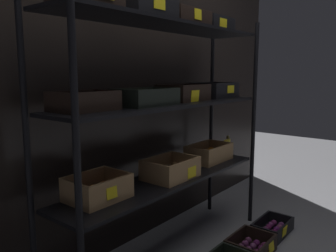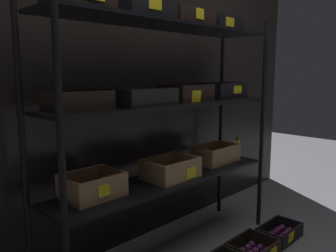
# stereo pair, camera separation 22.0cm
# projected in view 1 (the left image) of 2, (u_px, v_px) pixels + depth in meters

# --- Properties ---
(storefront_wall) EXTENTS (4.11, 0.12, 2.62)m
(storefront_wall) POSITION_uv_depth(u_px,v_px,m) (124.00, 61.00, 2.39)
(storefront_wall) COLOR black
(storefront_wall) RESTS_ON ground_plane
(display_rack) EXTENTS (1.83, 0.43, 1.66)m
(display_rack) POSITION_uv_depth(u_px,v_px,m) (168.00, 99.00, 2.20)
(display_rack) COLOR black
(display_rack) RESTS_ON ground_plane
(crate_ground_plum) EXTENTS (0.32, 0.26, 0.12)m
(crate_ground_plum) POSITION_uv_depth(u_px,v_px,m) (251.00, 247.00, 2.35)
(crate_ground_plum) COLOR black
(crate_ground_plum) RESTS_ON ground_plane
(crate_ground_rightmost_plum) EXTENTS (0.35, 0.22, 0.10)m
(crate_ground_rightmost_plum) POSITION_uv_depth(u_px,v_px,m) (272.00, 228.00, 2.65)
(crate_ground_rightmost_plum) COLOR black
(crate_ground_rightmost_plum) RESTS_ON ground_plane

